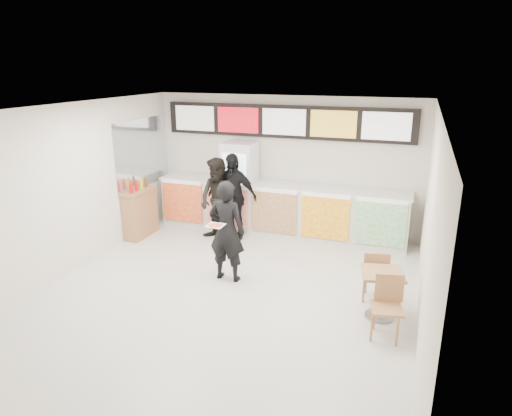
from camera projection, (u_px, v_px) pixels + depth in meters
The scene contains 15 objects.
floor at pixel (224, 296), 7.46m from camera, with size 7.00×7.00×0.00m, color beige.
ceiling at pixel (219, 110), 6.56m from camera, with size 7.00×7.00×0.00m, color white.
wall_back at pixel (285, 164), 10.15m from camera, with size 6.00×6.00×0.00m, color silver.
wall_left at pixel (64, 192), 7.97m from camera, with size 7.00×7.00×0.00m, color silver.
wall_right at pixel (429, 232), 6.04m from camera, with size 7.00×7.00×0.00m, color silver.
service_counter at pixel (279, 209), 10.06m from camera, with size 5.56×0.77×1.14m.
menu_board at pixel (285, 122), 9.79m from camera, with size 5.50×0.14×0.70m.
drinks_fridge at pixel (240, 187), 10.25m from camera, with size 0.70×0.67×2.00m.
mirror_panel at pixel (142, 153), 10.09m from camera, with size 0.01×2.00×1.50m, color #B2B7BF.
customer_main at pixel (227, 231), 7.81m from camera, with size 0.65×0.43×1.79m, color black.
customer_left at pixel (218, 201), 9.54m from camera, with size 0.87×0.68×1.80m, color black.
customer_mid at pixel (232, 197), 9.71m from camera, with size 1.10×0.46×1.87m, color black.
pizza_slice at pixel (215, 225), 7.33m from camera, with size 0.36×0.36×0.02m.
cafe_table at pixel (382, 286), 6.70m from camera, with size 0.73×1.55×0.88m.
condiment_ledge at pixel (140, 213), 9.95m from camera, with size 0.38×0.93×1.24m.
Camera 1 is at (2.75, -6.11, 3.62)m, focal length 32.00 mm.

